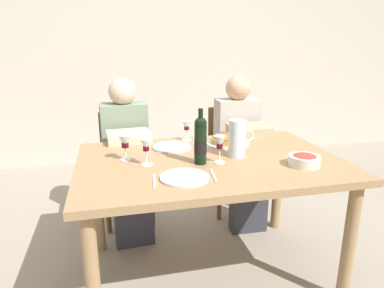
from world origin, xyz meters
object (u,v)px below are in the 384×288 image
Objects in this scene: wine_bottle at (200,140)px; wine_glass_right_diner at (187,127)px; water_pitcher at (237,140)px; diner_left at (127,154)px; wine_glass_centre at (146,147)px; wine_glass_spare at (125,143)px; baked_tart at (228,140)px; wine_glass_left_diner at (220,144)px; chair_right at (231,151)px; diner_right at (241,146)px; dinner_plate_left_setting at (184,177)px; dinner_plate_right_setting at (172,147)px; dining_table at (209,174)px; chair_left at (125,159)px; salad_bowl at (304,160)px.

wine_glass_right_diner is (0.03, 0.48, -0.04)m from wine_bottle.
water_pitcher is 0.92m from diner_left.
wine_glass_centre reaches higher than wine_glass_spare.
wine_glass_right_diner is at bearing 147.82° from baked_tart.
wine_glass_left_diner is 1.11m from chair_right.
dinner_plate_left_setting is at bearing 55.95° from diner_right.
dinner_plate_right_setting is at bearing 121.88° from wine_glass_left_diner.
wine_glass_spare is at bearing 159.08° from wine_bottle.
wine_bottle is (-0.07, -0.06, 0.23)m from dining_table.
baked_tart is 0.95m from chair_left.
diner_left reaches higher than dinner_plate_left_setting.
dinner_plate_right_setting is (-0.21, 0.34, -0.10)m from wine_glass_left_diner.
wine_glass_centre is 0.36m from dinner_plate_right_setting.
water_pitcher is 0.19× the size of diner_left.
chair_right is at bearing 44.70° from dinner_plate_right_setting.
dinner_plate_left_setting is 0.96m from diner_left.
diner_left is 0.89m from diner_right.
baked_tart is 0.77m from diner_left.
water_pitcher is 0.77× the size of baked_tart.
dinner_plate_left_setting is (-0.13, -0.20, -0.13)m from wine_bottle.
chair_right is at bearing 67.85° from baked_tart.
dinner_plate_left_setting is 0.28× the size of chair_left.
wine_glass_left_diner is at bearing 37.70° from dinner_plate_left_setting.
diner_right is at bearing 57.25° from baked_tart.
chair_left is at bearing 130.94° from wine_glass_right_diner.
salad_bowl is 0.68m from dinner_plate_left_setting.
wine_glass_left_diner is 0.13× the size of diner_left.
wine_glass_left_diner reaches higher than chair_right.
wine_glass_spare is 0.17× the size of chair_left.
wine_glass_right_diner is (-0.24, 0.15, 0.07)m from baked_tart.
wine_glass_left_diner is at bearing 68.11° from chair_right.
salad_bowl is at bearing -19.17° from wine_glass_left_diner.
water_pitcher is at bearing -96.87° from baked_tart.
wine_glass_spare is 0.13× the size of diner_left.
chair_left is at bearing 111.92° from wine_bottle.
salad_bowl is at bearing -60.97° from baked_tart.
wine_bottle reaches higher than salad_bowl.
diner_right reaches higher than wine_bottle.
wine_bottle is at bearing 113.63° from diner_left.
wine_bottle is at bearing -72.41° from dinner_plate_right_setting.
dining_table is at bearing 120.24° from diner_left.
wine_glass_left_diner is (-0.44, 0.15, 0.08)m from salad_bowl.
diner_right is (0.81, 0.67, -0.25)m from wine_glass_centre.
salad_bowl is at bearing -16.80° from wine_bottle.
water_pitcher is 1.28× the size of salad_bowl.
chair_left is at bearing 136.23° from baked_tart.
dinner_plate_left_setting is 0.21× the size of diner_left.
dinner_plate_right_setting is 0.50m from diner_left.
wine_glass_left_diner is 0.32m from dinner_plate_left_setting.
salad_bowl is 0.20× the size of chair_right.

